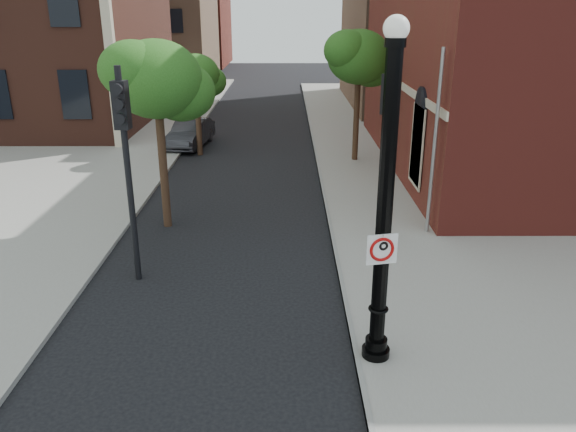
{
  "coord_description": "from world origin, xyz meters",
  "views": [
    {
      "loc": [
        0.74,
        -8.67,
        6.2
      ],
      "look_at": [
        0.77,
        2.0,
        2.22
      ],
      "focal_mm": 35.0,
      "sensor_mm": 36.0,
      "label": 1
    }
  ],
  "objects_px": {
    "traffic_signal_left": "(125,142)",
    "lamppost": "(384,220)",
    "no_parking_sign": "(382,249)",
    "parked_car": "(191,133)",
    "traffic_signal_right": "(387,125)"
  },
  "relations": [
    {
      "from": "traffic_signal_left",
      "to": "lamppost",
      "type": "bearing_deg",
      "value": -28.51
    },
    {
      "from": "lamppost",
      "to": "no_parking_sign",
      "type": "bearing_deg",
      "value": -101.0
    },
    {
      "from": "parked_car",
      "to": "traffic_signal_right",
      "type": "distance_m",
      "value": 13.91
    },
    {
      "from": "no_parking_sign",
      "to": "traffic_signal_right",
      "type": "height_order",
      "value": "traffic_signal_right"
    },
    {
      "from": "traffic_signal_right",
      "to": "parked_car",
      "type": "bearing_deg",
      "value": 97.31
    },
    {
      "from": "parked_car",
      "to": "traffic_signal_left",
      "type": "distance_m",
      "value": 14.14
    },
    {
      "from": "parked_car",
      "to": "traffic_signal_right",
      "type": "bearing_deg",
      "value": -50.51
    },
    {
      "from": "traffic_signal_left",
      "to": "traffic_signal_right",
      "type": "xyz_separation_m",
      "value": [
        6.2,
        2.2,
        -0.08
      ]
    },
    {
      "from": "lamppost",
      "to": "parked_car",
      "type": "distance_m",
      "value": 18.43
    },
    {
      "from": "traffic_signal_left",
      "to": "traffic_signal_right",
      "type": "bearing_deg",
      "value": 23.84
    },
    {
      "from": "traffic_signal_left",
      "to": "traffic_signal_right",
      "type": "relative_size",
      "value": 1.02
    },
    {
      "from": "lamppost",
      "to": "traffic_signal_left",
      "type": "bearing_deg",
      "value": 147.17
    },
    {
      "from": "traffic_signal_left",
      "to": "parked_car",
      "type": "bearing_deg",
      "value": 98.12
    },
    {
      "from": "no_parking_sign",
      "to": "traffic_signal_right",
      "type": "distance_m",
      "value": 5.91
    },
    {
      "from": "lamppost",
      "to": "traffic_signal_right",
      "type": "relative_size",
      "value": 1.24
    }
  ]
}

